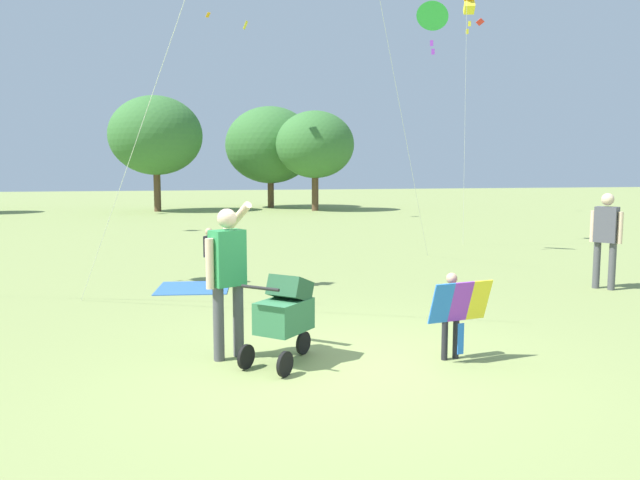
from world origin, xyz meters
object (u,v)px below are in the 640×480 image
at_px(person_adult_flyer, 227,269).
at_px(kite_orange_delta, 432,18).
at_px(person_sitting_far, 209,251).
at_px(kite_blue_high, 469,3).
at_px(child_with_butterfly_kite, 453,307).
at_px(picnic_blanket, 193,288).
at_px(stroller, 285,311).
at_px(person_red_shirt, 606,233).

bearing_deg(person_adult_flyer, kite_orange_delta, 53.01).
bearing_deg(person_sitting_far, kite_blue_high, 31.68).
height_order(kite_blue_high, person_sitting_far, kite_blue_high).
height_order(child_with_butterfly_kite, person_adult_flyer, person_adult_flyer).
bearing_deg(picnic_blanket, person_adult_flyer, -86.49).
relative_size(child_with_butterfly_kite, picnic_blanket, 0.78).
distance_m(child_with_butterfly_kite, person_adult_flyer, 2.67).
xyz_separation_m(stroller, person_red_shirt, (6.56, 3.06, 0.45)).
height_order(person_adult_flyer, person_red_shirt, person_adult_flyer).
bearing_deg(person_adult_flyer, kite_blue_high, 51.27).
xyz_separation_m(person_sitting_far, picnic_blanket, (-0.33, -0.36, -0.64)).
bearing_deg(child_with_butterfly_kite, kite_blue_high, 63.38).
height_order(child_with_butterfly_kite, person_sitting_far, person_sitting_far).
distance_m(person_adult_flyer, picnic_blanket, 4.65).
bearing_deg(stroller, person_red_shirt, 24.99).
bearing_deg(kite_orange_delta, stroller, -122.72).
xyz_separation_m(child_with_butterfly_kite, kite_orange_delta, (3.19, 8.29, 5.31)).
bearing_deg(stroller, kite_orange_delta, 57.28).
bearing_deg(person_red_shirt, stroller, -155.01).
xyz_separation_m(child_with_butterfly_kite, person_sitting_far, (-2.50, 5.55, 0.02)).
relative_size(person_red_shirt, picnic_blanket, 1.36).
xyz_separation_m(child_with_butterfly_kite, kite_blue_high, (5.15, 10.27, 6.27)).
distance_m(child_with_butterfly_kite, stroller, 1.95).
bearing_deg(person_sitting_far, person_adult_flyer, -90.57).
xyz_separation_m(kite_blue_high, person_sitting_far, (-7.64, -4.72, -6.25)).
bearing_deg(picnic_blanket, person_sitting_far, 47.54).
bearing_deg(picnic_blanket, kite_blue_high, 32.48).
relative_size(kite_orange_delta, person_sitting_far, 5.74).
xyz_separation_m(stroller, kite_orange_delta, (5.11, 7.95, 5.33)).
bearing_deg(child_with_butterfly_kite, stroller, 170.21).
bearing_deg(kite_orange_delta, picnic_blanket, -152.77).
xyz_separation_m(person_adult_flyer, kite_blue_high, (7.69, 9.59, 5.83)).
distance_m(stroller, person_red_shirt, 7.25).
bearing_deg(kite_blue_high, person_sitting_far, -148.32).
bearing_deg(person_sitting_far, kite_orange_delta, 25.71).
relative_size(kite_orange_delta, person_red_shirt, 3.53).
relative_size(person_adult_flyer, person_red_shirt, 1.04).
relative_size(person_sitting_far, picnic_blanket, 0.84).
distance_m(person_adult_flyer, stroller, 0.85).
bearing_deg(kite_orange_delta, person_sitting_far, -154.29).
bearing_deg(kite_blue_high, stroller, -125.44).
bearing_deg(kite_orange_delta, kite_blue_high, 45.30).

